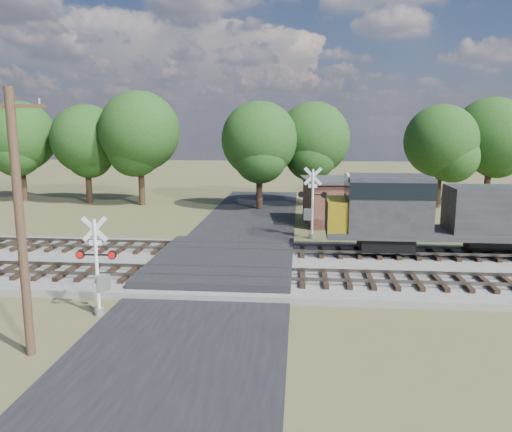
# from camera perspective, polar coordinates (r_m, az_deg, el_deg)

# --- Properties ---
(ground) EXTENTS (160.00, 160.00, 0.00)m
(ground) POSITION_cam_1_polar(r_m,az_deg,el_deg) (25.06, -3.93, -6.31)
(ground) COLOR #4E532C
(ground) RESTS_ON ground
(ballast_bed) EXTENTS (140.00, 10.00, 0.30)m
(ballast_bed) POSITION_cam_1_polar(r_m,az_deg,el_deg) (25.96, 18.75, -5.92)
(ballast_bed) COLOR gray
(ballast_bed) RESTS_ON ground
(road) EXTENTS (7.00, 60.00, 0.08)m
(road) POSITION_cam_1_polar(r_m,az_deg,el_deg) (25.05, -3.93, -6.23)
(road) COLOR black
(road) RESTS_ON ground
(crossing_panel) EXTENTS (7.00, 9.00, 0.62)m
(crossing_panel) POSITION_cam_1_polar(r_m,az_deg,el_deg) (25.45, -3.76, -5.31)
(crossing_panel) COLOR #262628
(crossing_panel) RESTS_ON ground
(track_near) EXTENTS (140.00, 2.60, 0.33)m
(track_near) POSITION_cam_1_polar(r_m,az_deg,el_deg) (22.75, 3.12, -6.95)
(track_near) COLOR black
(track_near) RESTS_ON ballast_bed
(track_far) EXTENTS (140.00, 2.60, 0.33)m
(track_far) POSITION_cam_1_polar(r_m,az_deg,el_deg) (27.56, 3.47, -3.88)
(track_far) COLOR black
(track_far) RESTS_ON ballast_bed
(crossing_signal_near) EXTENTS (1.55, 0.34, 3.85)m
(crossing_signal_near) POSITION_cam_1_polar(r_m,az_deg,el_deg) (19.83, -17.47, -6.43)
(crossing_signal_near) COLOR silver
(crossing_signal_near) RESTS_ON ground
(crossing_signal_far) EXTENTS (1.85, 0.41, 4.60)m
(crossing_signal_far) POSITION_cam_1_polar(r_m,az_deg,el_deg) (31.97, 6.28, 0.79)
(crossing_signal_far) COLOR silver
(crossing_signal_far) RESTS_ON ground
(utility_pole) EXTENTS (2.01, 0.47, 8.26)m
(utility_pole) POSITION_cam_1_polar(r_m,az_deg,el_deg) (16.64, -25.40, -0.28)
(utility_pole) COLOR #3D2F1B
(utility_pole) RESTS_ON ground
(equipment_shed) EXTENTS (5.58, 5.58, 3.38)m
(equipment_shed) POSITION_cam_1_polar(r_m,az_deg,el_deg) (37.05, 9.32, 1.70)
(equipment_shed) COLOR #44271D
(equipment_shed) RESTS_ON ground
(treeline) EXTENTS (84.61, 12.04, 11.46)m
(treeline) POSITION_cam_1_polar(r_m,az_deg,el_deg) (44.53, 2.15, 9.09)
(treeline) COLOR black
(treeline) RESTS_ON ground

